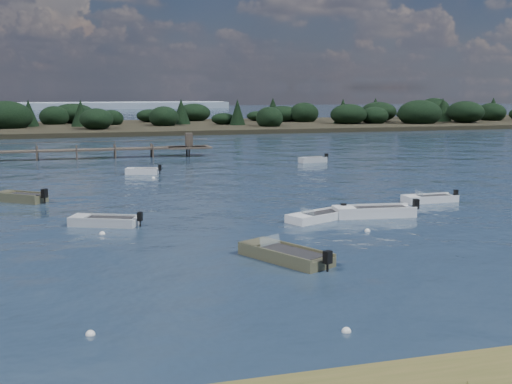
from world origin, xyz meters
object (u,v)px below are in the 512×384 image
object	(u,v)px
tender_far_grey_b	(313,161)
dinghy_extra_a	(374,214)
dinghy_mid_white_b	(429,200)
dinghy_near_olive	(285,257)
tender_far_grey	(21,199)
tender_far_white	(142,172)
dinghy_mid_white_a	(318,218)
dinghy_mid_grey	(104,223)

from	to	relation	value
tender_far_grey_b	dinghy_extra_a	bearing A→B (deg)	-103.42
dinghy_mid_white_b	dinghy_extra_a	size ratio (longest dim) A/B	0.75
dinghy_near_olive	tender_far_grey	size ratio (longest dim) A/B	1.32
tender_far_grey_b	tender_far_white	bearing A→B (deg)	-166.48
tender_far_grey	dinghy_mid_white_b	world-z (taller)	tender_far_grey
dinghy_mid_white_a	tender_far_grey	bearing A→B (deg)	146.56
dinghy_mid_white_b	dinghy_near_olive	bearing A→B (deg)	-141.00
dinghy_mid_white_b	tender_far_grey_b	size ratio (longest dim) A/B	1.22
dinghy_extra_a	dinghy_mid_white_a	bearing A→B (deg)	-177.81
dinghy_near_olive	tender_far_white	world-z (taller)	dinghy_near_olive
tender_far_grey_b	dinghy_mid_white_b	bearing A→B (deg)	-91.61
tender_far_grey	dinghy_extra_a	distance (m)	24.75
tender_far_white	dinghy_mid_grey	xyz separation A→B (m)	(-4.51, -22.32, -0.01)
tender_far_white	dinghy_mid_white_b	bearing A→B (deg)	-48.60
tender_far_white	dinghy_mid_grey	bearing A→B (deg)	-101.43
tender_far_grey_b	dinghy_extra_a	distance (m)	29.59
dinghy_near_olive	tender_far_white	distance (m)	32.72
dinghy_mid_white_a	dinghy_near_olive	bearing A→B (deg)	-120.68
dinghy_mid_white_a	dinghy_mid_white_b	world-z (taller)	dinghy_mid_white_a
tender_far_white	dinghy_extra_a	world-z (taller)	dinghy_extra_a
tender_far_white	dinghy_mid_grey	world-z (taller)	tender_far_white
tender_far_grey	tender_far_grey_b	size ratio (longest dim) A/B	1.12
tender_far_grey	tender_far_white	world-z (taller)	tender_far_grey
dinghy_mid_white_a	tender_far_grey_b	xyz separation A→B (m)	(10.68, 28.93, 0.03)
tender_far_white	tender_far_grey_b	world-z (taller)	tender_far_grey_b
tender_far_white	dinghy_near_olive	bearing A→B (deg)	-84.19
tender_far_grey_b	tender_far_grey	bearing A→B (deg)	-149.25
dinghy_near_olive	tender_far_white	size ratio (longest dim) A/B	1.49
tender_far_grey	tender_far_white	size ratio (longest dim) A/B	1.13
tender_far_white	dinghy_mid_white_b	world-z (taller)	tender_far_white
dinghy_mid_grey	dinghy_extra_a	size ratio (longest dim) A/B	0.78
dinghy_near_olive	dinghy_mid_white_b	bearing A→B (deg)	39.00
tender_far_white	tender_far_grey_b	bearing A→B (deg)	13.52
dinghy_mid_white_b	tender_far_grey	bearing A→B (deg)	163.98
dinghy_mid_white_a	dinghy_extra_a	distance (m)	3.82
tender_far_grey	dinghy_mid_grey	distance (m)	11.14
dinghy_near_olive	tender_far_white	xyz separation A→B (m)	(-3.31, 32.55, -0.00)
dinghy_near_olive	dinghy_mid_grey	bearing A→B (deg)	127.38
dinghy_near_olive	tender_far_grey	world-z (taller)	tender_far_grey
tender_far_grey_b	dinghy_near_olive	bearing A→B (deg)	-112.71
dinghy_near_olive	dinghy_extra_a	xyz separation A→B (m)	(8.65, 8.30, 0.02)
dinghy_mid_white_b	tender_far_white	bearing A→B (deg)	131.40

